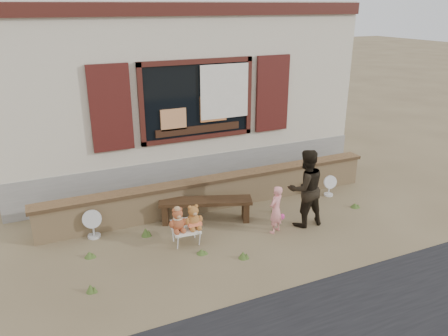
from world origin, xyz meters
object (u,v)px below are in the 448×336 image
teddy_bear_left (178,219)px  teddy_bear_right (193,216)px  child (276,210)px  bench (206,205)px  adult (305,188)px  folding_chair (186,230)px

teddy_bear_left → teddy_bear_right: size_ratio=0.98×
teddy_bear_right → child: 1.52m
teddy_bear_left → bench: bearing=43.5°
adult → bench: bearing=-26.9°
teddy_bear_left → adult: (2.41, -0.26, 0.25)m
folding_chair → bench: bearing=49.7°
folding_chair → child: 1.67m
child → teddy_bear_left: bearing=-37.0°
bench → teddy_bear_left: size_ratio=4.13×
teddy_bear_left → teddy_bear_right: bearing=0.0°
teddy_bear_left → child: child is taller
folding_chair → child: child is taller
teddy_bear_left → adult: size_ratio=0.29×
bench → folding_chair: 0.90m
folding_chair → teddy_bear_left: size_ratio=1.13×
bench → teddy_bear_right: (-0.49, -0.65, 0.17)m
teddy_bear_right → bench: bearing=57.2°
folding_chair → child: size_ratio=0.54×
folding_chair → teddy_bear_left: (-0.14, 0.01, 0.24)m
child → adult: bearing=155.8°
bench → teddy_bear_left: 1.01m
bench → child: 1.37m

